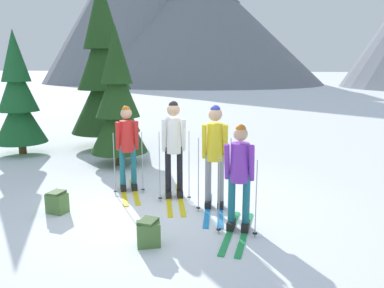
% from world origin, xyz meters
% --- Properties ---
extents(ground_plane, '(400.00, 400.00, 0.00)m').
position_xyz_m(ground_plane, '(0.00, 0.00, 0.00)').
color(ground_plane, white).
extents(skier_in_red, '(1.13, 1.54, 1.72)m').
position_xyz_m(skier_in_red, '(-1.21, 0.52, 0.94)').
color(skier_in_red, yellow).
rests_on(skier_in_red, ground).
extents(skier_in_white, '(1.02, 1.75, 1.85)m').
position_xyz_m(skier_in_white, '(-0.19, 0.44, 1.05)').
color(skier_in_white, yellow).
rests_on(skier_in_white, ground).
extents(skier_in_yellow, '(0.70, 1.64, 1.82)m').
position_xyz_m(skier_in_yellow, '(0.68, 0.17, 1.04)').
color(skier_in_yellow, '#1E84D1').
rests_on(skier_in_yellow, ground).
extents(skier_in_purple, '(0.61, 1.61, 1.64)m').
position_xyz_m(skier_in_purple, '(1.28, -0.64, 0.89)').
color(skier_in_purple, green).
rests_on(skier_in_purple, ground).
extents(pine_tree_near, '(2.08, 2.08, 5.02)m').
position_xyz_m(pine_tree_near, '(-3.90, 4.12, 2.30)').
color(pine_tree_near, '#51381E').
rests_on(pine_tree_near, ground).
extents(pine_tree_mid, '(1.43, 1.43, 3.47)m').
position_xyz_m(pine_tree_mid, '(-2.43, 2.33, 1.59)').
color(pine_tree_mid, '#51381E').
rests_on(pine_tree_mid, ground).
extents(pine_tree_far, '(1.44, 1.44, 3.47)m').
position_xyz_m(pine_tree_far, '(-5.68, 2.50, 1.59)').
color(pine_tree_far, '#51381E').
rests_on(pine_tree_far, ground).
extents(backpack_on_snow_front, '(0.40, 0.37, 0.38)m').
position_xyz_m(backpack_on_snow_front, '(0.20, -1.53, 0.19)').
color(backpack_on_snow_front, '#4C7238').
rests_on(backpack_on_snow_front, ground).
extents(backpack_on_snow_beside, '(0.34, 0.28, 0.38)m').
position_xyz_m(backpack_on_snow_beside, '(-1.79, -0.93, 0.19)').
color(backpack_on_snow_beside, '#4C7238').
rests_on(backpack_on_snow_beside, ground).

